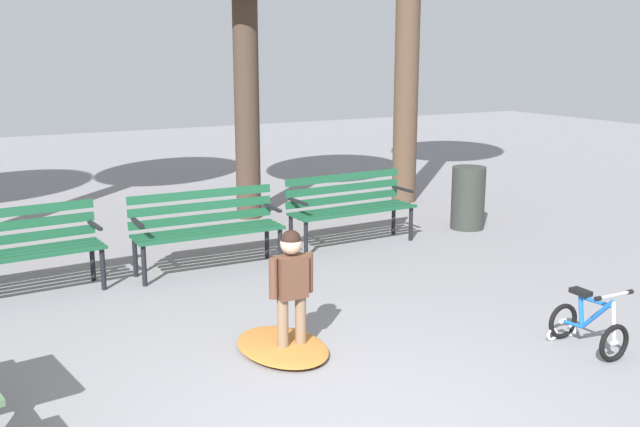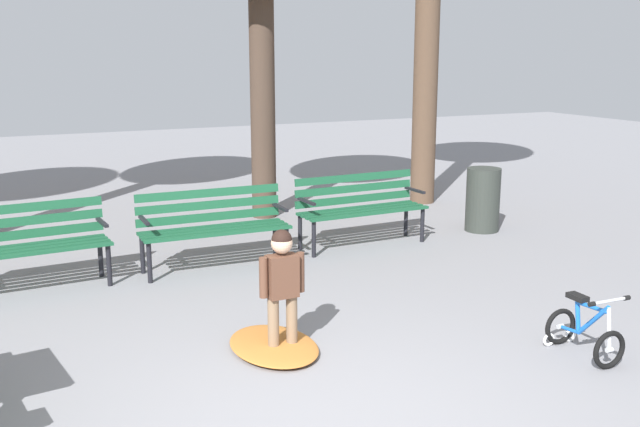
{
  "view_description": "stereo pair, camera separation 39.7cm",
  "coord_description": "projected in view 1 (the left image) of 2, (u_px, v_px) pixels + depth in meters",
  "views": [
    {
      "loc": [
        -2.15,
        -3.5,
        2.34
      ],
      "look_at": [
        1.05,
        2.33,
        0.85
      ],
      "focal_mm": 41.5,
      "sensor_mm": 36.0,
      "label": 1
    },
    {
      "loc": [
        -1.79,
        -3.68,
        2.34
      ],
      "look_at": [
        1.05,
        2.33,
        0.85
      ],
      "focal_mm": 41.5,
      "sensor_mm": 36.0,
      "label": 2
    }
  ],
  "objects": [
    {
      "name": "park_bench_far_left",
      "position": [
        15.0,
        245.0,
        7.03
      ],
      "size": [
        1.63,
        0.57,
        0.85
      ],
      "color": "#195133",
      "rests_on": "ground"
    },
    {
      "name": "park_bench_left",
      "position": [
        206.0,
        224.0,
        7.89
      ],
      "size": [
        1.61,
        0.48,
        0.85
      ],
      "color": "#195133",
      "rests_on": "ground"
    },
    {
      "name": "park_bench_right",
      "position": [
        349.0,
        203.0,
        8.94
      ],
      "size": [
        1.62,
        0.51,
        0.85
      ],
      "color": "#195133",
      "rests_on": "ground"
    },
    {
      "name": "child_standing",
      "position": [
        291.0,
        282.0,
        5.69
      ],
      "size": [
        0.38,
        0.17,
        0.99
      ],
      "color": "#7F664C",
      "rests_on": "ground"
    },
    {
      "name": "kids_bicycle",
      "position": [
        588.0,
        325.0,
        5.83
      ],
      "size": [
        0.39,
        0.57,
        0.54
      ],
      "color": "black",
      "rests_on": "ground"
    },
    {
      "name": "leaf_pile",
      "position": [
        282.0,
        346.0,
        5.84
      ],
      "size": [
        0.68,
        0.95,
        0.07
      ],
      "primitive_type": "ellipsoid",
      "rotation": [
        0.0,
        0.0,
        1.6
      ],
      "color": "#B26B2D",
      "rests_on": "ground"
    },
    {
      "name": "trash_bin",
      "position": [
        468.0,
        198.0,
        9.74
      ],
      "size": [
        0.44,
        0.44,
        0.83
      ],
      "primitive_type": "cylinder",
      "color": "#2D332D",
      "rests_on": "ground"
    }
  ]
}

